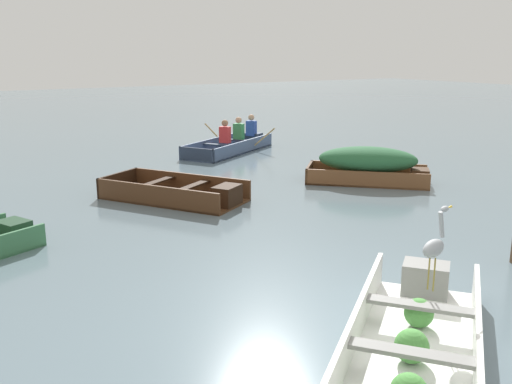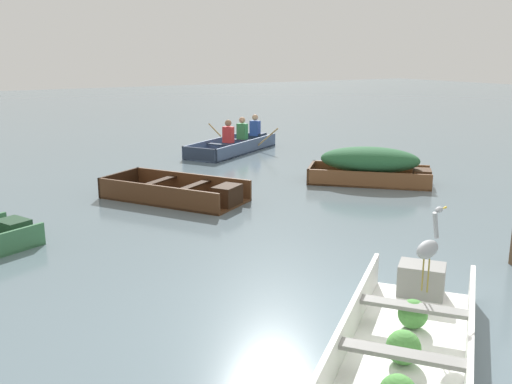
{
  "view_description": "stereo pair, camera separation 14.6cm",
  "coord_description": "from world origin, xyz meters",
  "px_view_note": "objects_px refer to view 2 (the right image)",
  "views": [
    {
      "loc": [
        -3.61,
        -4.04,
        2.71
      ],
      "look_at": [
        1.39,
        4.08,
        0.35
      ],
      "focal_mm": 40.0,
      "sensor_mm": 36.0,
      "label": 1
    },
    {
      "loc": [
        -3.48,
        -4.12,
        2.71
      ],
      "look_at": [
        1.39,
        4.08,
        0.35
      ],
      "focal_mm": 40.0,
      "sensor_mm": 36.0,
      "label": 2
    }
  ],
  "objects_px": {
    "skiff_wooden_brown_near_moored": "(371,163)",
    "rowboat_slate_blue_with_crew": "(236,143)",
    "skiff_dark_varnish_far_moored": "(181,193)",
    "dinghy_white_foreground": "(408,339)",
    "heron_on_dinghy": "(429,246)"
  },
  "relations": [
    {
      "from": "skiff_wooden_brown_near_moored",
      "to": "rowboat_slate_blue_with_crew",
      "type": "bearing_deg",
      "value": 95.73
    },
    {
      "from": "rowboat_slate_blue_with_crew",
      "to": "heron_on_dinghy",
      "type": "distance_m",
      "value": 10.79
    },
    {
      "from": "skiff_dark_varnish_far_moored",
      "to": "rowboat_slate_blue_with_crew",
      "type": "height_order",
      "value": "rowboat_slate_blue_with_crew"
    },
    {
      "from": "skiff_dark_varnish_far_moored",
      "to": "heron_on_dinghy",
      "type": "distance_m",
      "value": 5.97
    },
    {
      "from": "skiff_dark_varnish_far_moored",
      "to": "dinghy_white_foreground",
      "type": "bearing_deg",
      "value": -93.96
    },
    {
      "from": "dinghy_white_foreground",
      "to": "skiff_dark_varnish_far_moored",
      "type": "xyz_separation_m",
      "value": [
        0.43,
        6.21,
        -0.01
      ]
    },
    {
      "from": "rowboat_slate_blue_with_crew",
      "to": "heron_on_dinghy",
      "type": "bearing_deg",
      "value": -108.75
    },
    {
      "from": "dinghy_white_foreground",
      "to": "skiff_wooden_brown_near_moored",
      "type": "relative_size",
      "value": 1.25
    },
    {
      "from": "dinghy_white_foreground",
      "to": "heron_on_dinghy",
      "type": "xyz_separation_m",
      "value": [
        0.5,
        0.28,
        0.72
      ]
    },
    {
      "from": "dinghy_white_foreground",
      "to": "skiff_wooden_brown_near_moored",
      "type": "distance_m",
      "value": 7.1
    },
    {
      "from": "skiff_dark_varnish_far_moored",
      "to": "heron_on_dinghy",
      "type": "relative_size",
      "value": 3.43
    },
    {
      "from": "skiff_wooden_brown_near_moored",
      "to": "heron_on_dinghy",
      "type": "distance_m",
      "value": 6.58
    },
    {
      "from": "heron_on_dinghy",
      "to": "skiff_dark_varnish_far_moored",
      "type": "bearing_deg",
      "value": 90.68
    },
    {
      "from": "skiff_wooden_brown_near_moored",
      "to": "skiff_dark_varnish_far_moored",
      "type": "height_order",
      "value": "skiff_wooden_brown_near_moored"
    },
    {
      "from": "skiff_dark_varnish_far_moored",
      "to": "skiff_wooden_brown_near_moored",
      "type": "bearing_deg",
      "value": -9.81
    }
  ]
}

